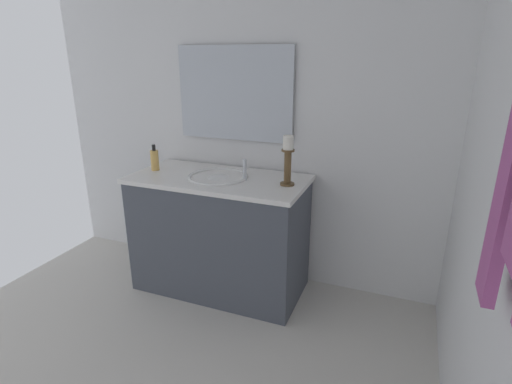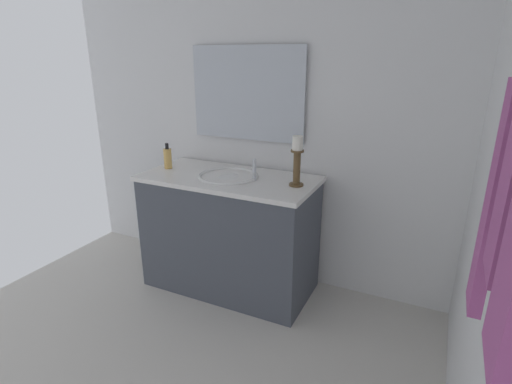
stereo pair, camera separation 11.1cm
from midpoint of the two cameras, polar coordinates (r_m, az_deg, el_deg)
The scene contains 7 objects.
wall_left at distance 2.85m, azimuth -3.83°, elevation 11.66°, with size 0.04×2.93×2.45m, color white.
vanity_cabinet at distance 2.80m, azimuth -6.29°, elevation -5.96°, with size 0.58×1.18×0.82m.
sink_basin at distance 2.66m, azimuth -6.56°, elevation 1.33°, with size 0.40×0.40×0.24m.
mirror at distance 2.80m, azimuth -4.25°, elevation 13.83°, with size 0.02×0.84×0.63m, color silver.
candle_holder_tall at distance 2.43m, azimuth 3.27°, elevation 4.72°, with size 0.09×0.09×0.31m.
soap_bottle at distance 2.88m, azimuth -15.37°, elevation 4.47°, with size 0.06×0.06×0.18m.
towel_near_vanity at distance 1.09m, azimuth 29.66°, elevation -0.66°, with size 0.12×0.03×0.55m, color #A54C8C.
Camera 1 is at (0.99, 1.16, 1.59)m, focal length 27.97 mm.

